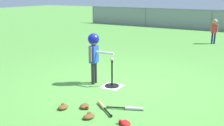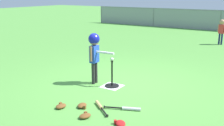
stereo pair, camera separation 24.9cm
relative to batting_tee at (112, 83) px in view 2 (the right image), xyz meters
The scene contains 13 objects.
ground_plane 0.33m from the batting_tee, 56.78° to the left, with size 60.00×60.00×0.00m, color #51933D.
home_plate 0.09m from the batting_tee, ahead, with size 0.44×0.44×0.01m, color white.
batting_tee is the anchor object (origin of this frame).
baseball_on_tee 0.55m from the batting_tee, ahead, with size 0.07×0.07×0.07m, color white.
batter_child 0.88m from the batting_tee, behind, with size 0.64×0.34×1.18m.
fielder_deep_left 6.77m from the batting_tee, 81.19° to the left, with size 0.30×0.20×1.03m.
spare_bat_silver 1.31m from the batting_tee, 45.12° to the right, with size 0.65×0.31×0.06m.
spare_bat_wood 1.20m from the batting_tee, 68.26° to the right, with size 0.55×0.45×0.06m.
glove_by_plate 1.51m from the batting_tee, 96.39° to the right, with size 0.17×0.22×0.07m.
glove_near_bats 1.28m from the batting_tee, 83.26° to the right, with size 0.23×0.26×0.07m.
glove_tossed_aside 1.86m from the batting_tee, 53.51° to the right, with size 0.27×0.27×0.07m.
glove_outfield_drop 1.65m from the batting_tee, 73.80° to the right, with size 0.21×0.25×0.07m.
outfield_fence 10.91m from the batting_tee, 89.08° to the left, with size 16.06×0.06×1.15m.
Camera 2 is at (2.91, -5.13, 2.07)m, focal length 42.89 mm.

